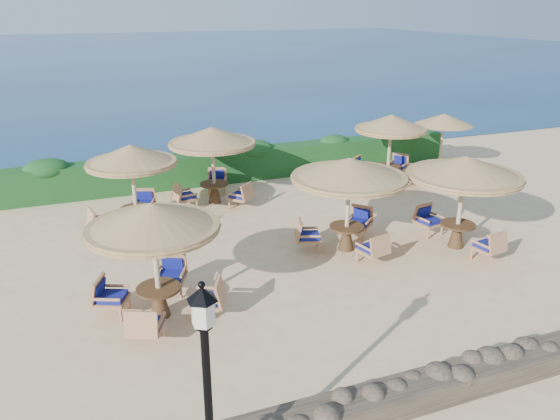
{
  "coord_description": "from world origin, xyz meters",
  "views": [
    {
      "loc": [
        -5.99,
        -12.48,
        6.46
      ],
      "look_at": [
        -1.08,
        0.24,
        1.3
      ],
      "focal_mm": 35.0,
      "sensor_mm": 36.0,
      "label": 1
    }
  ],
  "objects_px": {
    "lamp_post": "(209,406)",
    "extra_parasol": "(444,120)",
    "cafe_set_5": "(390,138)",
    "cafe_set_1": "(349,182)",
    "cafe_set_3": "(132,170)",
    "cafe_set_4": "(213,148)",
    "cafe_set_0": "(154,240)",
    "cafe_set_2": "(464,177)"
  },
  "relations": [
    {
      "from": "extra_parasol",
      "to": "cafe_set_5",
      "type": "xyz_separation_m",
      "value": [
        -2.76,
        -0.53,
        -0.38
      ]
    },
    {
      "from": "extra_parasol",
      "to": "cafe_set_5",
      "type": "relative_size",
      "value": 0.89
    },
    {
      "from": "cafe_set_0",
      "to": "extra_parasol",
      "type": "bearing_deg",
      "value": 29.18
    },
    {
      "from": "cafe_set_1",
      "to": "cafe_set_4",
      "type": "relative_size",
      "value": 1.08
    },
    {
      "from": "cafe_set_3",
      "to": "cafe_set_0",
      "type": "bearing_deg",
      "value": -92.04
    },
    {
      "from": "cafe_set_4",
      "to": "cafe_set_5",
      "type": "height_order",
      "value": "same"
    },
    {
      "from": "lamp_post",
      "to": "cafe_set_2",
      "type": "height_order",
      "value": "lamp_post"
    },
    {
      "from": "extra_parasol",
      "to": "cafe_set_3",
      "type": "height_order",
      "value": "cafe_set_3"
    },
    {
      "from": "lamp_post",
      "to": "cafe_set_0",
      "type": "distance_m",
      "value": 5.03
    },
    {
      "from": "cafe_set_5",
      "to": "cafe_set_2",
      "type": "bearing_deg",
      "value": -102.66
    },
    {
      "from": "cafe_set_1",
      "to": "cafe_set_4",
      "type": "bearing_deg",
      "value": 115.78
    },
    {
      "from": "cafe_set_2",
      "to": "cafe_set_4",
      "type": "distance_m",
      "value": 8.13
    },
    {
      "from": "extra_parasol",
      "to": "cafe_set_4",
      "type": "bearing_deg",
      "value": -178.4
    },
    {
      "from": "cafe_set_0",
      "to": "cafe_set_1",
      "type": "relative_size",
      "value": 0.9
    },
    {
      "from": "cafe_set_1",
      "to": "cafe_set_4",
      "type": "xyz_separation_m",
      "value": [
        -2.45,
        5.07,
        -0.04
      ]
    },
    {
      "from": "cafe_set_4",
      "to": "cafe_set_5",
      "type": "bearing_deg",
      "value": -2.22
    },
    {
      "from": "cafe_set_2",
      "to": "cafe_set_3",
      "type": "bearing_deg",
      "value": 151.16
    },
    {
      "from": "extra_parasol",
      "to": "cafe_set_0",
      "type": "height_order",
      "value": "cafe_set_0"
    },
    {
      "from": "lamp_post",
      "to": "cafe_set_3",
      "type": "distance_m",
      "value": 10.25
    },
    {
      "from": "lamp_post",
      "to": "cafe_set_1",
      "type": "height_order",
      "value": "lamp_post"
    },
    {
      "from": "lamp_post",
      "to": "cafe_set_1",
      "type": "xyz_separation_m",
      "value": [
        5.56,
        6.66,
        0.43
      ]
    },
    {
      "from": "cafe_set_2",
      "to": "cafe_set_4",
      "type": "bearing_deg",
      "value": 132.02
    },
    {
      "from": "extra_parasol",
      "to": "cafe_set_2",
      "type": "bearing_deg",
      "value": -122.77
    },
    {
      "from": "lamp_post",
      "to": "cafe_set_3",
      "type": "height_order",
      "value": "lamp_post"
    },
    {
      "from": "cafe_set_5",
      "to": "cafe_set_1",
      "type": "bearing_deg",
      "value": -131.68
    },
    {
      "from": "cafe_set_3",
      "to": "cafe_set_5",
      "type": "bearing_deg",
      "value": 7.35
    },
    {
      "from": "cafe_set_1",
      "to": "cafe_set_5",
      "type": "relative_size",
      "value": 1.18
    },
    {
      "from": "cafe_set_0",
      "to": "cafe_set_5",
      "type": "distance_m",
      "value": 11.67
    },
    {
      "from": "lamp_post",
      "to": "extra_parasol",
      "type": "xyz_separation_m",
      "value": [
        12.6,
        12.0,
        0.62
      ]
    },
    {
      "from": "lamp_post",
      "to": "cafe_set_1",
      "type": "relative_size",
      "value": 1.05
    },
    {
      "from": "cafe_set_0",
      "to": "cafe_set_3",
      "type": "bearing_deg",
      "value": 87.96
    },
    {
      "from": "cafe_set_4",
      "to": "cafe_set_5",
      "type": "relative_size",
      "value": 1.09
    },
    {
      "from": "cafe_set_1",
      "to": "cafe_set_3",
      "type": "bearing_deg",
      "value": 145.76
    },
    {
      "from": "lamp_post",
      "to": "extra_parasol",
      "type": "relative_size",
      "value": 1.38
    },
    {
      "from": "lamp_post",
      "to": "cafe_set_0",
      "type": "bearing_deg",
      "value": 88.76
    },
    {
      "from": "cafe_set_2",
      "to": "cafe_set_5",
      "type": "xyz_separation_m",
      "value": [
        1.3,
        5.77,
        -0.27
      ]
    },
    {
      "from": "cafe_set_1",
      "to": "cafe_set_3",
      "type": "distance_m",
      "value": 6.36
    },
    {
      "from": "cafe_set_1",
      "to": "cafe_set_5",
      "type": "xyz_separation_m",
      "value": [
        4.28,
        4.81,
        -0.19
      ]
    },
    {
      "from": "cafe_set_2",
      "to": "cafe_set_3",
      "type": "relative_size",
      "value": 1.13
    },
    {
      "from": "cafe_set_0",
      "to": "lamp_post",
      "type": "bearing_deg",
      "value": -91.24
    },
    {
      "from": "cafe_set_0",
      "to": "cafe_set_4",
      "type": "relative_size",
      "value": 0.97
    },
    {
      "from": "cafe_set_0",
      "to": "cafe_set_2",
      "type": "distance_m",
      "value": 8.46
    }
  ]
}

